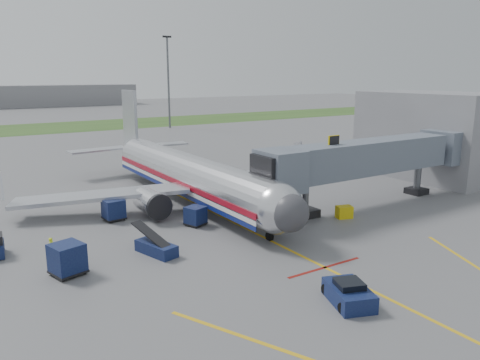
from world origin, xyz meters
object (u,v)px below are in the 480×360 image
belt_loader (156,247)px  ramp_worker (52,248)px  pushback_tug (349,294)px  airliner (189,174)px

belt_loader → ramp_worker: belt_loader is taller
ramp_worker → belt_loader: bearing=-58.3°
pushback_tug → belt_loader: 13.64m
airliner → belt_loader: (-8.18, -11.21, -2.17)m
airliner → pushback_tug: size_ratio=10.06×
ramp_worker → pushback_tug: bearing=-84.8°
airliner → ramp_worker: size_ratio=23.83×
airliner → ramp_worker: 16.73m
belt_loader → pushback_tug: bearing=-64.1°
pushback_tug → airliner: bearing=84.6°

